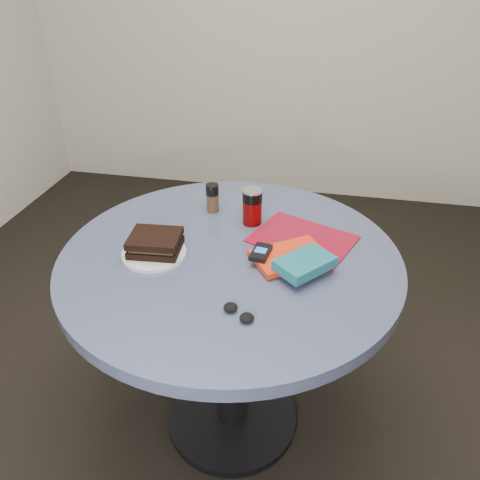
% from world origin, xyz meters
% --- Properties ---
extents(ground, '(4.00, 4.00, 0.00)m').
position_xyz_m(ground, '(0.00, 0.00, 0.00)').
color(ground, black).
rests_on(ground, ground).
extents(table, '(1.00, 1.00, 0.75)m').
position_xyz_m(table, '(0.00, 0.00, 0.59)').
color(table, black).
rests_on(table, ground).
extents(plate, '(0.22, 0.22, 0.01)m').
position_xyz_m(plate, '(-0.21, -0.05, 0.76)').
color(plate, silver).
rests_on(plate, table).
extents(sandwich, '(0.15, 0.13, 0.05)m').
position_xyz_m(sandwich, '(-0.21, -0.04, 0.79)').
color(sandwich, black).
rests_on(sandwich, plate).
extents(soda_can, '(0.08, 0.08, 0.12)m').
position_xyz_m(soda_can, '(0.03, 0.19, 0.81)').
color(soda_can, '#600404').
rests_on(soda_can, table).
extents(pepper_grinder, '(0.05, 0.05, 0.10)m').
position_xyz_m(pepper_grinder, '(-0.11, 0.24, 0.80)').
color(pepper_grinder, '#432E1C').
rests_on(pepper_grinder, table).
extents(magazine, '(0.35, 0.31, 0.01)m').
position_xyz_m(magazine, '(0.20, 0.12, 0.75)').
color(magazine, maroon).
rests_on(magazine, table).
extents(red_book, '(0.25, 0.23, 0.02)m').
position_xyz_m(red_book, '(0.17, -0.00, 0.76)').
color(red_book, red).
rests_on(red_book, magazine).
extents(novel, '(0.18, 0.18, 0.03)m').
position_xyz_m(novel, '(0.22, -0.06, 0.79)').
color(novel, '#155765').
rests_on(novel, red_book).
extents(mp3_player, '(0.06, 0.09, 0.02)m').
position_xyz_m(mp3_player, '(0.09, -0.02, 0.78)').
color(mp3_player, black).
rests_on(mp3_player, red_book).
extents(headphones, '(0.10, 0.08, 0.02)m').
position_xyz_m(headphones, '(0.08, -0.26, 0.76)').
color(headphones, black).
rests_on(headphones, table).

